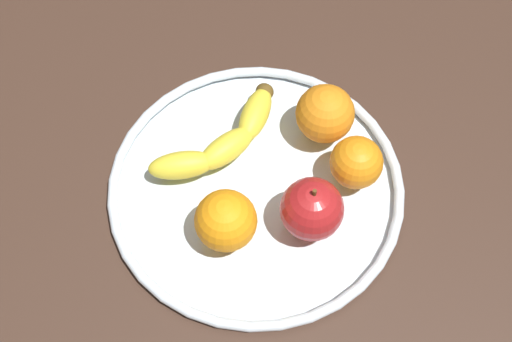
# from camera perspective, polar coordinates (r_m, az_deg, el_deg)

# --- Properties ---
(ground_plane) EXTENTS (1.58, 1.58, 0.04)m
(ground_plane) POSITION_cam_1_polar(r_m,az_deg,el_deg) (0.83, 0.00, -2.30)
(ground_plane) COLOR #3C281E
(fruit_bowl) EXTENTS (0.35, 0.35, 0.02)m
(fruit_bowl) POSITION_cam_1_polar(r_m,az_deg,el_deg) (0.80, 0.00, -1.35)
(fruit_bowl) COLOR silver
(fruit_bowl) RESTS_ON ground_plane
(banana) EXTENTS (0.20, 0.07, 0.03)m
(banana) POSITION_cam_1_polar(r_m,az_deg,el_deg) (0.81, -2.70, 2.61)
(banana) COLOR yellow
(banana) RESTS_ON fruit_bowl
(apple) EXTENTS (0.07, 0.07, 0.08)m
(apple) POSITION_cam_1_polar(r_m,az_deg,el_deg) (0.74, 4.66, -3.18)
(apple) COLOR #AA1E1F
(apple) RESTS_ON fruit_bowl
(orange_center) EXTENTS (0.07, 0.07, 0.07)m
(orange_center) POSITION_cam_1_polar(r_m,az_deg,el_deg) (0.81, 5.95, 4.60)
(orange_center) COLOR orange
(orange_center) RESTS_ON fruit_bowl
(orange_front_right) EXTENTS (0.07, 0.07, 0.07)m
(orange_front_right) POSITION_cam_1_polar(r_m,az_deg,el_deg) (0.74, -2.53, -4.15)
(orange_front_right) COLOR orange
(orange_front_right) RESTS_ON fruit_bowl
(orange_front_left) EXTENTS (0.06, 0.06, 0.06)m
(orange_front_left) POSITION_cam_1_polar(r_m,az_deg,el_deg) (0.78, 8.34, 0.71)
(orange_front_left) COLOR orange
(orange_front_left) RESTS_ON fruit_bowl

